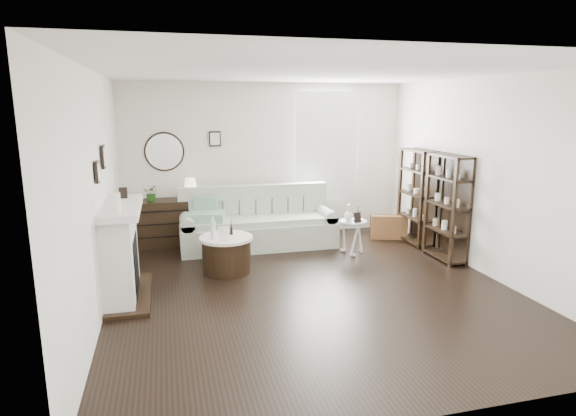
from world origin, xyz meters
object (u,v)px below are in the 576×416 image
object	(u,v)px
drum_table	(227,254)
pedestal_table	(353,224)
dresser	(171,222)
sofa	(257,226)

from	to	relation	value
drum_table	pedestal_table	world-z (taller)	pedestal_table
dresser	drum_table	size ratio (longest dim) A/B	1.56
dresser	pedestal_table	size ratio (longest dim) A/B	2.15
dresser	pedestal_table	xyz separation A→B (m)	(2.76, -1.23, 0.11)
drum_table	sofa	bearing A→B (deg)	60.64
sofa	dresser	bearing A→B (deg)	164.25
sofa	dresser	xyz separation A→B (m)	(-1.39, 0.39, 0.06)
sofa	dresser	world-z (taller)	sofa
sofa	drum_table	world-z (taller)	sofa
sofa	drum_table	bearing A→B (deg)	-119.36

